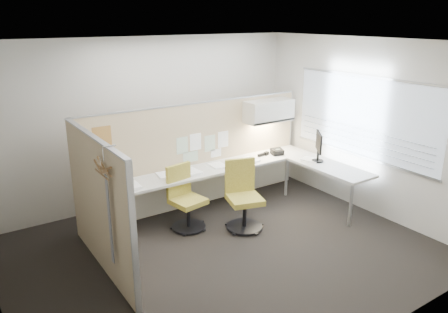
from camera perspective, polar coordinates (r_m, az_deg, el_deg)
floor at (r=6.18m, az=-0.14°, el=-12.27°), size 5.50×4.50×0.01m
ceiling at (r=5.36m, az=-0.17°, el=14.73°), size 5.50×4.50×0.01m
wall_back at (r=7.52m, az=-9.73°, el=4.54°), size 5.50×0.02×2.80m
wall_front at (r=4.06m, az=17.89°, el=-7.74°), size 5.50×0.02×2.80m
wall_right at (r=7.44m, az=17.80°, el=3.79°), size 0.02×4.50×2.80m
window_pane at (r=7.39m, az=17.79°, el=4.90°), size 0.01×2.80×1.30m
partition_back at (r=7.34m, az=-3.50°, el=0.19°), size 4.10×0.06×1.75m
partition_left at (r=5.62m, az=-15.99°, el=-6.17°), size 0.06×2.20×1.75m
desk at (r=7.25m, az=1.04°, el=-2.30°), size 4.00×2.07×0.73m
overhead_bin at (r=7.77m, az=5.87°, el=5.95°), size 0.90×0.36×0.38m
task_light_strip at (r=7.81m, az=5.82°, el=4.45°), size 0.60×0.06×0.02m
pinned_papers at (r=7.31m, az=-2.85°, el=1.41°), size 1.01×0.00×0.47m
poster at (r=6.53m, az=-15.63°, el=2.30°), size 0.28×0.00×0.35m
chair_left at (r=6.65m, az=-5.11°, el=-5.66°), size 0.53×0.54×0.97m
chair_right at (r=6.63m, az=2.51°, el=-5.37°), size 0.60×0.62×1.04m
monitor at (r=7.54m, az=12.26°, el=1.45°), size 0.31×0.40×0.50m
phone at (r=7.88m, az=6.92°, el=0.61°), size 0.25×0.24×0.12m
stapler at (r=7.76m, az=4.87°, el=0.20°), size 0.14×0.05×0.05m
tape_dispenser at (r=7.83m, az=5.55°, el=0.39°), size 0.11×0.09×0.06m
coat_hook at (r=4.90m, az=-15.35°, el=-2.87°), size 0.18×0.46×1.37m
paper_stack_0 at (r=6.49m, az=-12.02°, el=-3.80°), size 0.24×0.31×0.04m
paper_stack_1 at (r=6.86m, az=-7.71°, el=-2.41°), size 0.27×0.33×0.02m
paper_stack_2 at (r=6.92m, az=-4.24°, el=-2.04°), size 0.26×0.32×0.04m
paper_stack_3 at (r=7.25m, az=-0.83°, el=-1.17°), size 0.25×0.32×0.02m
paper_stack_4 at (r=7.51m, az=3.38°, el=-0.47°), size 0.27×0.33×0.03m
paper_stack_5 at (r=7.67m, az=11.24°, el=-0.41°), size 0.32×0.36×0.02m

